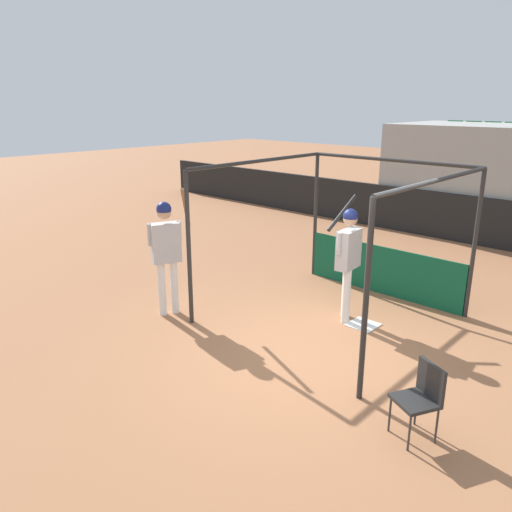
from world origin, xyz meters
TOP-DOWN VIEW (x-y plane):
  - ground_plane at (0.00, 0.00)m, footprint 60.00×60.00m
  - outfield_wall at (0.00, 7.51)m, footprint 24.00×0.12m
  - batting_cage at (-0.44, 2.23)m, footprint 3.22×3.34m
  - home_plate at (0.08, 1.49)m, footprint 0.44×0.44m
  - player_batter at (-0.28, 1.50)m, footprint 0.51×0.90m
  - player_waiting at (-2.56, -0.34)m, footprint 0.53×0.80m
  - folding_chair at (1.98, -0.50)m, footprint 0.54×0.54m

SIDE VIEW (x-z plane):
  - ground_plane at x=0.00m, z-range 0.00..0.00m
  - home_plate at x=0.08m, z-range 0.00..0.02m
  - folding_chair at x=1.98m, z-range 0.10..0.94m
  - outfield_wall at x=0.00m, z-range 0.00..1.20m
  - batting_cage at x=-0.44m, z-range -0.12..2.37m
  - player_batter at x=-0.28m, z-range 0.15..2.12m
  - player_waiting at x=-2.56m, z-range 0.11..2.26m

